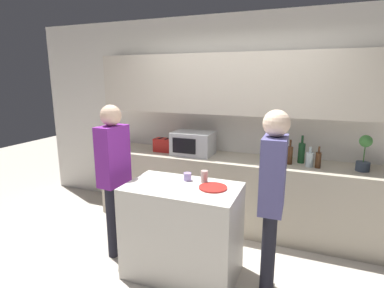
{
  "coord_description": "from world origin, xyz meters",
  "views": [
    {
      "loc": [
        0.87,
        -2.19,
        1.9
      ],
      "look_at": [
        -0.18,
        0.49,
        1.27
      ],
      "focal_mm": 28.0,
      "sensor_mm": 36.0,
      "label": 1
    }
  ],
  "objects": [
    {
      "name": "person_center",
      "position": [
        -1.0,
        0.31,
        0.97
      ],
      "size": [
        0.22,
        0.36,
        1.64
      ],
      "rotation": [
        0.0,
        0.0,
        -1.66
      ],
      "color": "black",
      "rests_on": "ground_plane"
    },
    {
      "name": "bottle_3",
      "position": [
        0.82,
        1.47,
        1.04
      ],
      "size": [
        0.08,
        0.08,
        0.33
      ],
      "color": "#194723",
      "rests_on": "back_counter"
    },
    {
      "name": "potted_plant",
      "position": [
        1.45,
        1.38,
        1.11
      ],
      "size": [
        0.14,
        0.14,
        0.39
      ],
      "color": "#333D4C",
      "rests_on": "back_counter"
    },
    {
      "name": "bottle_2",
      "position": [
        0.7,
        1.37,
        1.03
      ],
      "size": [
        0.07,
        0.07,
        0.29
      ],
      "color": "#472814",
      "rests_on": "back_counter"
    },
    {
      "name": "bottle_0",
      "position": [
        0.52,
        1.45,
        1.0
      ],
      "size": [
        0.09,
        0.09,
        0.22
      ],
      "color": "silver",
      "rests_on": "back_counter"
    },
    {
      "name": "microwave",
      "position": [
        -0.52,
        1.38,
        1.06
      ],
      "size": [
        0.52,
        0.39,
        0.3
      ],
      "color": "#B7BABC",
      "rests_on": "back_counter"
    },
    {
      "name": "back_counter",
      "position": [
        0.0,
        1.39,
        0.46
      ],
      "size": [
        3.6,
        0.62,
        0.91
      ],
      "color": "#B7AD99",
      "rests_on": "ground_plane"
    },
    {
      "name": "cup_0",
      "position": [
        -0.2,
        0.4,
        0.95
      ],
      "size": [
        0.08,
        0.08,
        0.08
      ],
      "color": "#A18BD1",
      "rests_on": "kitchen_island"
    },
    {
      "name": "back_wall",
      "position": [
        0.0,
        1.66,
        1.54
      ],
      "size": [
        6.4,
        0.4,
        2.7
      ],
      "color": "silver",
      "rests_on": "ground_plane"
    },
    {
      "name": "plate_on_island",
      "position": [
        0.1,
        0.28,
        0.92
      ],
      "size": [
        0.26,
        0.26,
        0.01
      ],
      "color": "red",
      "rests_on": "kitchen_island"
    },
    {
      "name": "bottle_1",
      "position": [
        0.6,
        1.46,
        1.0
      ],
      "size": [
        0.06,
        0.06,
        0.22
      ],
      "color": "black",
      "rests_on": "back_counter"
    },
    {
      "name": "kitchen_island",
      "position": [
        -0.18,
        0.24,
        0.46
      ],
      "size": [
        1.07,
        0.63,
        0.92
      ],
      "color": "beige",
      "rests_on": "ground_plane"
    },
    {
      "name": "bottle_4",
      "position": [
        0.92,
        1.34,
        1.0
      ],
      "size": [
        0.09,
        0.09,
        0.23
      ],
      "color": "silver",
      "rests_on": "back_counter"
    },
    {
      "name": "person_left",
      "position": [
        0.63,
        0.25,
        0.99
      ],
      "size": [
        0.22,
        0.34,
        1.66
      ],
      "rotation": [
        0.0,
        0.0,
        -4.69
      ],
      "color": "black",
      "rests_on": "ground_plane"
    },
    {
      "name": "toaster",
      "position": [
        -0.95,
        1.38,
        1.01
      ],
      "size": [
        0.26,
        0.16,
        0.18
      ],
      "color": "#B21E19",
      "rests_on": "back_counter"
    },
    {
      "name": "bottle_5",
      "position": [
        1.0,
        1.32,
        1.01
      ],
      "size": [
        0.06,
        0.06,
        0.25
      ],
      "color": "#472814",
      "rests_on": "back_counter"
    },
    {
      "name": "cup_1",
      "position": [
        -0.02,
        0.41,
        0.97
      ],
      "size": [
        0.07,
        0.07,
        0.12
      ],
      "color": "#BEA199",
      "rests_on": "kitchen_island"
    }
  ]
}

